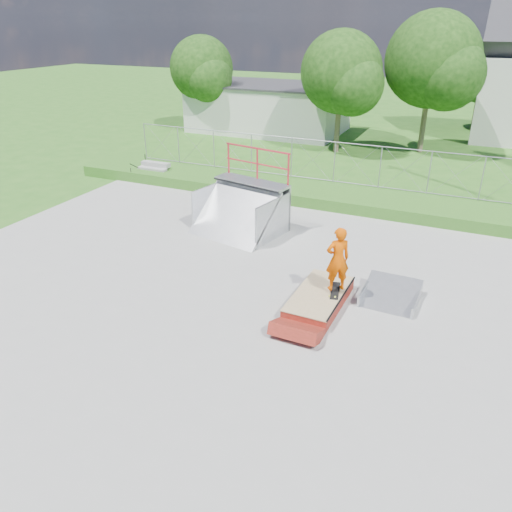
{
  "coord_description": "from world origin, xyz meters",
  "views": [
    {
      "loc": [
        5.69,
        -10.47,
        7.12
      ],
      "look_at": [
        0.52,
        0.99,
        1.1
      ],
      "focal_mm": 35.0,
      "sensor_mm": 36.0,
      "label": 1
    }
  ],
  "objects_px": {
    "grind_box": "(319,299)",
    "quarter_pipe": "(238,195)",
    "skater": "(338,262)",
    "flat_bank_ramp": "(390,295)"
  },
  "relations": [
    {
      "from": "grind_box",
      "to": "skater",
      "type": "bearing_deg",
      "value": 28.14
    },
    {
      "from": "quarter_pipe",
      "to": "skater",
      "type": "height_order",
      "value": "quarter_pipe"
    },
    {
      "from": "grind_box",
      "to": "skater",
      "type": "relative_size",
      "value": 1.46
    },
    {
      "from": "skater",
      "to": "quarter_pipe",
      "type": "bearing_deg",
      "value": -72.98
    },
    {
      "from": "quarter_pipe",
      "to": "flat_bank_ramp",
      "type": "xyz_separation_m",
      "value": [
        5.98,
        -2.68,
        -1.23
      ]
    },
    {
      "from": "quarter_pipe",
      "to": "skater",
      "type": "distance_m",
      "value": 5.79
    },
    {
      "from": "grind_box",
      "to": "quarter_pipe",
      "type": "relative_size",
      "value": 0.9
    },
    {
      "from": "grind_box",
      "to": "skater",
      "type": "distance_m",
      "value": 1.2
    },
    {
      "from": "grind_box",
      "to": "flat_bank_ramp",
      "type": "relative_size",
      "value": 1.66
    },
    {
      "from": "flat_bank_ramp",
      "to": "skater",
      "type": "height_order",
      "value": "skater"
    }
  ]
}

